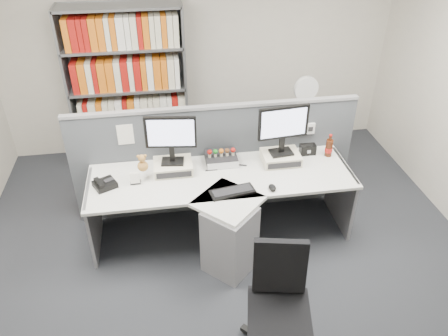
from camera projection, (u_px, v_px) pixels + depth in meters
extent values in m
plane|color=#2E3036|center=(235.00, 290.00, 4.09)|extent=(5.50, 5.50, 0.00)
cube|color=beige|center=(198.00, 49.00, 5.61)|extent=(5.00, 0.04, 2.70)
cube|color=#4B4F55|center=(215.00, 161.00, 4.78)|extent=(3.00, 0.05, 1.25)
cube|color=#A3A3A9|center=(215.00, 107.00, 4.43)|extent=(3.00, 0.07, 0.03)
cube|color=white|center=(304.00, 129.00, 4.70)|extent=(0.22, 0.04, 0.12)
cube|color=white|center=(125.00, 133.00, 4.40)|extent=(0.16, 0.00, 0.22)
cube|color=white|center=(166.00, 130.00, 4.45)|extent=(0.16, 0.00, 0.22)
cube|color=white|center=(282.00, 122.00, 4.61)|extent=(0.16, 0.00, 0.22)
cube|color=silver|center=(221.00, 177.00, 4.38)|extent=(2.60, 0.80, 0.03)
cube|color=silver|center=(228.00, 201.00, 4.05)|extent=(0.74, 0.74, 0.03)
cube|color=gray|center=(230.00, 240.00, 4.15)|extent=(0.57, 0.57, 0.69)
cube|color=gray|center=(94.00, 217.00, 4.40)|extent=(0.03, 0.70, 0.72)
cube|color=gray|center=(340.00, 193.00, 4.73)|extent=(0.03, 0.70, 0.72)
cube|color=gray|center=(216.00, 185.00, 4.87)|extent=(2.50, 0.02, 0.45)
cube|color=beige|center=(173.00, 167.00, 4.41)|extent=(0.38, 0.30, 0.10)
cube|color=black|center=(174.00, 175.00, 4.29)|extent=(0.34, 0.01, 0.06)
cube|color=beige|center=(281.00, 157.00, 4.56)|extent=(0.38, 0.30, 0.10)
cube|color=black|center=(285.00, 165.00, 4.43)|extent=(0.34, 0.01, 0.06)
cube|color=black|center=(173.00, 161.00, 4.38)|extent=(0.23, 0.18, 0.02)
cube|color=black|center=(172.00, 154.00, 4.33)|extent=(0.05, 0.04, 0.18)
cube|color=black|center=(170.00, 132.00, 4.20)|extent=(0.49, 0.10, 0.32)
cube|color=#CED5FF|center=(171.00, 133.00, 4.18)|extent=(0.44, 0.06, 0.27)
cube|color=black|center=(281.00, 152.00, 4.52)|extent=(0.24, 0.19, 0.02)
cube|color=black|center=(282.00, 145.00, 4.47)|extent=(0.05, 0.04, 0.18)
cube|color=black|center=(284.00, 122.00, 4.34)|extent=(0.51, 0.09, 0.34)
cube|color=#CED5FF|center=(284.00, 123.00, 4.32)|extent=(0.46, 0.05, 0.29)
cube|color=black|center=(221.00, 159.00, 4.55)|extent=(0.31, 0.28, 0.08)
cube|color=silver|center=(223.00, 166.00, 4.44)|extent=(0.31, 0.01, 0.08)
cylinder|color=beige|center=(210.00, 156.00, 4.49)|extent=(0.03, 0.03, 0.03)
sphere|color=#A5140F|center=(209.00, 152.00, 4.47)|extent=(0.05, 0.05, 0.05)
cylinder|color=beige|center=(215.00, 155.00, 4.50)|extent=(0.03, 0.03, 0.03)
sphere|color=#19721E|center=(215.00, 152.00, 4.47)|extent=(0.05, 0.05, 0.05)
cylinder|color=beige|center=(221.00, 155.00, 4.50)|extent=(0.03, 0.03, 0.03)
sphere|color=orange|center=(221.00, 151.00, 4.48)|extent=(0.05, 0.05, 0.05)
cylinder|color=beige|center=(227.00, 154.00, 4.51)|extent=(0.03, 0.03, 0.03)
sphere|color=#593319|center=(227.00, 151.00, 4.49)|extent=(0.05, 0.05, 0.05)
cylinder|color=beige|center=(233.00, 154.00, 4.52)|extent=(0.03, 0.03, 0.03)
sphere|color=#A5140F|center=(233.00, 150.00, 4.50)|extent=(0.05, 0.05, 0.05)
cube|color=black|center=(232.00, 192.00, 4.13)|extent=(0.44, 0.23, 0.02)
cube|color=black|center=(232.00, 190.00, 4.12)|extent=(0.38, 0.17, 0.01)
ellipsoid|color=black|center=(272.00, 188.00, 4.17)|extent=(0.07, 0.11, 0.04)
cube|color=black|center=(105.00, 184.00, 4.20)|extent=(0.25, 0.25, 0.05)
cube|color=black|center=(99.00, 183.00, 4.15)|extent=(0.11, 0.16, 0.03)
cube|color=black|center=(109.00, 180.00, 4.20)|extent=(0.10, 0.09, 0.01)
cube|color=black|center=(136.00, 182.00, 4.26)|extent=(0.10, 0.06, 0.02)
cube|color=white|center=(135.00, 178.00, 4.21)|extent=(0.09, 0.03, 0.10)
cube|color=white|center=(135.00, 176.00, 4.24)|extent=(0.09, 0.03, 0.10)
sphere|color=#AE7B3A|center=(143.00, 166.00, 4.23)|extent=(0.10, 0.10, 0.10)
sphere|color=#AE7B3A|center=(142.00, 158.00, 4.18)|extent=(0.07, 0.07, 0.07)
sphere|color=#AE7B3A|center=(138.00, 156.00, 4.17)|extent=(0.03, 0.03, 0.03)
sphere|color=#AE7B3A|center=(145.00, 156.00, 4.18)|extent=(0.03, 0.03, 0.03)
cube|color=black|center=(308.00, 149.00, 4.68)|extent=(0.16, 0.09, 0.11)
cylinder|color=#3F190A|center=(329.00, 148.00, 4.63)|extent=(0.07, 0.07, 0.19)
cylinder|color=#A5140F|center=(329.00, 150.00, 4.64)|extent=(0.08, 0.08, 0.05)
cylinder|color=#3F190A|center=(330.00, 138.00, 4.56)|extent=(0.03, 0.03, 0.05)
cylinder|color=#A5140F|center=(331.00, 135.00, 4.55)|extent=(0.03, 0.03, 0.01)
cube|color=slate|center=(70.00, 92.00, 5.35)|extent=(0.03, 0.40, 2.00)
cube|color=slate|center=(185.00, 85.00, 5.53)|extent=(0.03, 0.40, 2.00)
cube|color=slate|center=(129.00, 83.00, 5.60)|extent=(1.40, 0.02, 2.00)
cube|color=slate|center=(137.00, 157.00, 5.98)|extent=(1.38, 0.40, 0.03)
cube|color=slate|center=(133.00, 124.00, 5.71)|extent=(1.38, 0.40, 0.03)
cube|color=slate|center=(128.00, 87.00, 5.43)|extent=(1.38, 0.40, 0.03)
cube|color=slate|center=(123.00, 47.00, 5.16)|extent=(1.38, 0.40, 0.03)
cube|color=slate|center=(118.00, 6.00, 4.90)|extent=(1.38, 0.40, 0.03)
cube|color=#A5140F|center=(135.00, 145.00, 5.85)|extent=(1.24, 0.28, 0.36)
cube|color=orange|center=(131.00, 111.00, 5.57)|extent=(1.24, 0.28, 0.36)
cube|color=beige|center=(126.00, 73.00, 5.30)|extent=(1.24, 0.28, 0.36)
cube|color=white|center=(121.00, 31.00, 5.02)|extent=(1.24, 0.28, 0.36)
cube|color=slate|center=(300.00, 140.00, 5.70)|extent=(0.45, 0.60, 0.70)
cube|color=black|center=(309.00, 140.00, 5.36)|extent=(0.40, 0.02, 0.28)
cube|color=black|center=(306.00, 162.00, 5.54)|extent=(0.40, 0.02, 0.28)
cylinder|color=white|center=(303.00, 114.00, 5.50)|extent=(0.18, 0.18, 0.03)
cylinder|color=white|center=(304.00, 106.00, 5.44)|extent=(0.03, 0.03, 0.18)
cylinder|color=white|center=(306.00, 89.00, 5.29)|extent=(0.30, 0.09, 0.30)
cylinder|color=silver|center=(305.00, 88.00, 5.32)|extent=(0.30, 0.08, 0.30)
cylinder|color=silver|center=(277.00, 333.00, 3.42)|extent=(0.05, 0.05, 0.40)
cube|color=black|center=(279.00, 314.00, 3.29)|extent=(0.55, 0.55, 0.07)
cube|color=black|center=(280.00, 266.00, 3.31)|extent=(0.41, 0.19, 0.47)
cube|color=black|center=(281.00, 331.00, 3.67)|extent=(0.19, 0.29, 0.04)
cylinder|color=black|center=(285.00, 321.00, 3.77)|extent=(0.05, 0.05, 0.03)
cylinder|color=black|center=(245.00, 330.00, 3.69)|extent=(0.05, 0.05, 0.03)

